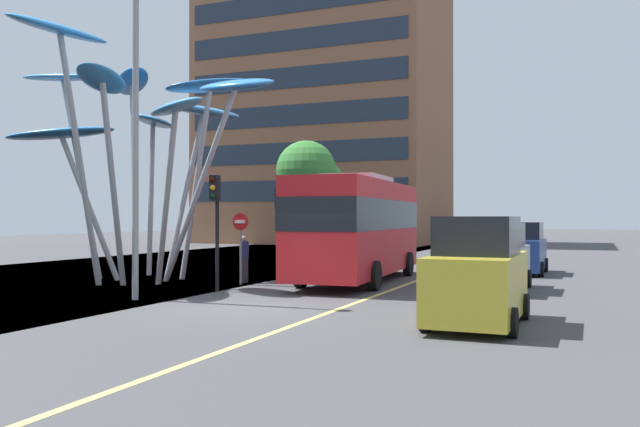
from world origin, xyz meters
name	(u,v)px	position (x,y,z in m)	size (l,w,h in m)	color
ground	(226,308)	(-0.67, 0.00, -0.05)	(120.00, 240.00, 0.10)	#424244
red_bus	(358,224)	(0.42, 7.57, 2.12)	(3.27, 9.86, 3.89)	red
leaf_sculpture	(143,109)	(-7.26, 5.00, 6.44)	(10.51, 10.37, 8.86)	#9EA0A5
traffic_light_kerb_near	(216,207)	(-2.69, 2.75, 2.68)	(0.28, 0.42, 3.70)	black
traffic_light_kerb_far	(280,214)	(-2.79, 7.57, 2.50)	(0.28, 0.42, 3.45)	black
traffic_light_island_mid	(334,214)	(-2.57, 12.77, 2.49)	(0.28, 0.42, 3.43)	black
traffic_light_opposite	(375,210)	(-2.81, 19.69, 2.75)	(0.28, 0.42, 3.81)	black
car_parked_near	(478,275)	(6.05, -0.59, 1.11)	(1.93, 3.99, 2.39)	gold
car_parked_mid	(497,259)	(5.50, 6.62, 1.02)	(1.93, 4.12, 2.18)	gray
car_parked_far	(521,249)	(5.61, 13.45, 1.01)	(1.95, 4.15, 2.16)	navy
street_lamp	(145,105)	(-3.42, 0.15, 5.57)	(1.67, 0.44, 8.92)	gray
tree_pavement_near	(313,183)	(-7.94, 22.75, 4.55)	(4.03, 4.59, 7.18)	brown
pedestrian	(244,259)	(-3.25, 5.60, 0.86)	(0.34, 0.34, 1.71)	#2D3342
no_entry_sign	(241,237)	(-3.02, 4.94, 1.67)	(0.60, 0.12, 2.51)	gray
backdrop_building	(327,108)	(-14.85, 42.21, 12.73)	(20.99, 14.78, 25.45)	brown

